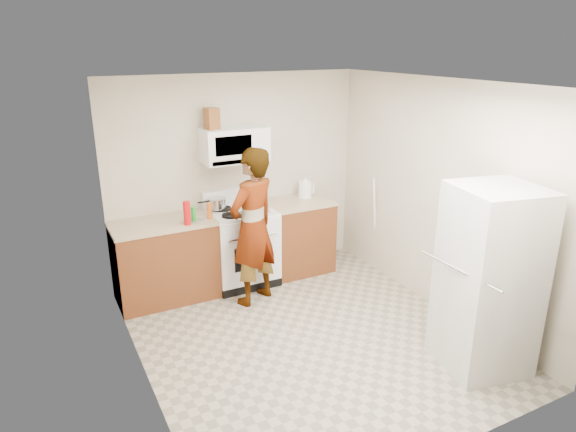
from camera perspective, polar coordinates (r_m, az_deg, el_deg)
floor at (r=5.35m, az=2.25°, el=-13.23°), size 3.60×3.60×0.00m
back_wall at (r=6.35m, az=-5.61°, el=4.26°), size 3.20×0.02×2.50m
right_wall at (r=5.73m, az=16.39°, el=1.94°), size 0.02×3.60×2.50m
cabinet_left at (r=6.05m, az=-13.48°, el=-4.99°), size 1.12×0.62×0.90m
counter_left at (r=5.88m, az=-13.82°, el=-0.82°), size 1.14×0.64×0.03m
cabinet_right at (r=6.62m, az=1.06°, el=-2.34°), size 0.80×0.62×0.90m
counter_right at (r=6.46m, az=1.08°, el=1.53°), size 0.82×0.64×0.03m
gas_range at (r=6.29m, az=-5.18°, el=-3.23°), size 0.76×0.65×1.13m
microwave at (r=6.06m, az=-5.99°, el=7.89°), size 0.76×0.38×0.40m
person at (r=5.67m, az=-3.93°, el=-1.27°), size 0.77×0.66×1.79m
fridge at (r=4.89m, az=21.38°, el=-6.62°), size 0.83×0.83×1.70m
kettle at (r=6.60m, az=1.91°, el=2.98°), size 0.23×0.23×0.21m
jug at (r=5.92m, az=-8.49°, el=10.67°), size 0.16×0.16×0.24m
saucepan at (r=6.16m, az=-7.91°, el=1.41°), size 0.25×0.25×0.12m
tray at (r=6.08m, az=-3.30°, el=0.75°), size 0.27×0.19×0.05m
bottle_spray at (r=5.69m, az=-11.16°, el=0.31°), size 0.10×0.10×0.26m
bottle_hot_sauce at (r=5.86m, az=-8.71°, el=0.57°), size 0.07×0.07×0.18m
bottle_green_cap at (r=5.79m, az=-10.45°, el=0.20°), size 0.06×0.06×0.17m
pot_lid at (r=5.84m, az=-10.35°, el=-0.48°), size 0.26×0.26×0.01m
broom at (r=6.71m, az=9.62°, el=-0.71°), size 0.24×0.16×1.23m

